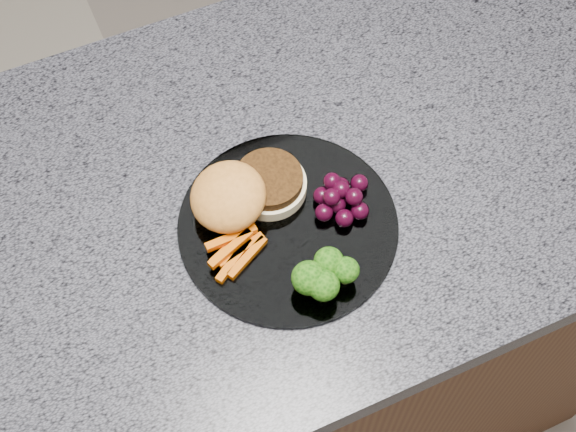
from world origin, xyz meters
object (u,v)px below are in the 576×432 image
(burger, at_px, (243,194))
(grape_bunch, at_px, (342,198))
(plate, at_px, (288,226))
(island_cabinet, at_px, (257,332))

(burger, bearing_deg, grape_bunch, -46.06)
(plate, xyz_separation_m, burger, (-0.04, 0.05, 0.02))
(grape_bunch, bearing_deg, plate, 179.22)
(island_cabinet, xyz_separation_m, plate, (0.03, -0.07, 0.47))
(burger, xyz_separation_m, grape_bunch, (0.10, -0.05, -0.01))
(plate, bearing_deg, burger, 126.67)
(island_cabinet, distance_m, plate, 0.48)
(island_cabinet, xyz_separation_m, burger, (-0.01, -0.02, 0.50))
(island_cabinet, relative_size, grape_bunch, 15.46)
(island_cabinet, xyz_separation_m, grape_bunch, (0.10, -0.07, 0.49))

